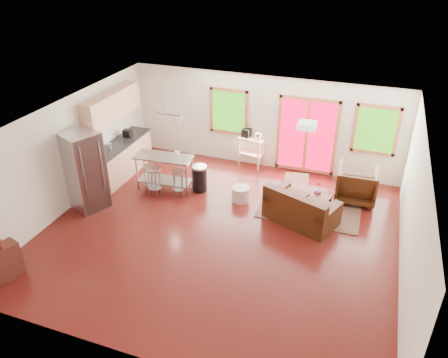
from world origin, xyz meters
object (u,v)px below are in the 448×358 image
(coffee_table, at_px, (309,194))
(rug, at_px, (310,206))
(refrigerator, at_px, (85,171))
(loveseat, at_px, (300,210))
(armchair, at_px, (357,182))
(kitchen_cart, at_px, (251,142))
(ottoman, at_px, (296,185))
(island, at_px, (164,167))

(coffee_table, bearing_deg, rug, 55.28)
(rug, height_order, refrigerator, refrigerator)
(loveseat, xyz_separation_m, coffee_table, (0.06, 0.67, 0.03))
(rug, distance_m, coffee_table, 0.37)
(armchair, relative_size, kitchen_cart, 0.90)
(armchair, bearing_deg, ottoman, 3.14)
(ottoman, xyz_separation_m, kitchen_cart, (-1.52, 1.03, 0.55))
(rug, xyz_separation_m, kitchen_cart, (-2.00, 1.57, 0.73))
(ottoman, bearing_deg, rug, -48.32)
(loveseat, distance_m, ottoman, 1.36)
(loveseat, bearing_deg, kitchen_cart, 149.56)
(kitchen_cart, bearing_deg, armchair, -16.91)
(rug, bearing_deg, coffee_table, -124.72)
(rug, relative_size, loveseat, 1.33)
(ottoman, distance_m, refrigerator, 5.17)
(coffee_table, bearing_deg, kitchen_cart, 139.41)
(island, xyz_separation_m, kitchen_cart, (1.70, 2.00, 0.11))
(refrigerator, bearing_deg, kitchen_cart, 72.14)
(loveseat, bearing_deg, refrigerator, -147.03)
(rug, distance_m, loveseat, 0.83)
(armchair, bearing_deg, refrigerator, 20.60)
(ottoman, bearing_deg, coffee_table, -56.06)
(rug, distance_m, island, 3.77)
(coffee_table, relative_size, ottoman, 1.99)
(coffee_table, distance_m, ottoman, 0.78)
(rug, bearing_deg, kitchen_cart, 141.77)
(loveseat, relative_size, island, 1.18)
(armchair, bearing_deg, island, 11.35)
(coffee_table, relative_size, refrigerator, 0.62)
(rug, height_order, ottoman, ottoman)
(ottoman, relative_size, kitchen_cart, 0.55)
(loveseat, distance_m, armchair, 1.81)
(coffee_table, relative_size, kitchen_cart, 1.09)
(refrigerator, bearing_deg, armchair, 46.43)
(refrigerator, bearing_deg, rug, 43.75)
(armchair, height_order, island, armchair)
(armchair, bearing_deg, coffee_table, 34.47)
(armchair, bearing_deg, loveseat, 50.66)
(loveseat, height_order, refrigerator, refrigerator)
(loveseat, xyz_separation_m, ottoman, (-0.36, 1.30, -0.13))
(coffee_table, height_order, armchair, armchair)
(ottoman, relative_size, refrigerator, 0.31)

